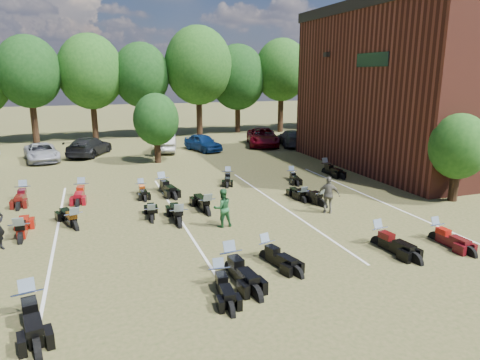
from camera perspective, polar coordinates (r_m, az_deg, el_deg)
name	(u,v)px	position (r m, az deg, el deg)	size (l,w,h in m)	color
ground	(267,232)	(17.37, 3.60, -6.91)	(160.00, 160.00, 0.00)	brown
car_2	(42,152)	(34.42, -24.94, 3.36)	(2.13, 4.63, 1.29)	#9C9DA5
car_3	(89,146)	(35.37, -19.46, 4.25)	(2.02, 4.98, 1.45)	black
car_4	(203,142)	(35.64, -4.97, 5.01)	(1.63, 4.05, 1.38)	navy
car_5	(166,143)	(35.61, -9.80, 4.89)	(1.52, 4.37, 1.44)	#A3A39F
car_6	(263,137)	(38.15, 3.04, 5.74)	(2.55, 5.52, 1.53)	#56040F
car_7	(292,138)	(38.22, 6.93, 5.59)	(1.99, 4.90, 1.42)	#36353A
person_green	(222,208)	(17.68, -2.36, -3.73)	(0.79, 0.61, 1.62)	#225D30
person_grey	(329,195)	(19.79, 11.74, -1.97)	(1.00, 0.42, 1.70)	#5F5C51
motorcycle_1	(30,316)	(12.97, -26.15, -16.01)	(0.80, 2.52, 1.40)	black
motorcycle_2	(219,286)	(13.20, -2.79, -13.95)	(0.68, 2.13, 1.19)	black
motorcycle_3	(231,272)	(14.04, -1.24, -12.14)	(0.80, 2.51, 1.40)	black
motorcycle_4	(266,259)	(14.98, 3.50, -10.42)	(0.70, 2.19, 1.22)	black
motorcycle_5	(378,245)	(16.89, 17.95, -8.22)	(0.76, 2.38, 1.33)	black
motorcycle_6	(435,240)	(18.19, 24.58, -7.23)	(0.70, 2.20, 1.22)	#490A0F
motorcycle_7	(21,241)	(18.37, -27.16, -7.30)	(0.79, 2.47, 1.38)	maroon
motorcycle_8	(75,229)	(18.91, -21.11, -6.10)	(0.76, 2.37, 1.32)	black
motorcycle_9	(152,222)	(18.88, -11.63, -5.45)	(0.65, 2.05, 1.14)	black
motorcycle_10	(179,226)	(18.18, -8.10, -6.06)	(0.79, 2.48, 1.38)	black
motorcycle_11	(207,214)	(19.49, -4.36, -4.58)	(0.79, 2.48, 1.38)	black
motorcycle_12	(321,206)	(20.94, 10.81, -3.47)	(0.79, 2.46, 1.37)	black
motorcycle_13	(303,202)	(21.49, 8.40, -2.93)	(0.64, 2.02, 1.13)	black
motorcycle_14	(24,199)	(24.33, -26.81, -2.31)	(0.78, 2.44, 1.36)	#4C0D0A
motorcycle_15	(82,196)	(23.73, -20.28, -2.04)	(0.78, 2.44, 1.36)	maroon
motorcycle_16	(163,191)	(23.72, -10.28, -1.39)	(0.81, 2.53, 1.41)	black
motorcycle_17	(142,193)	(23.37, -13.00, -1.76)	(0.64, 2.00, 1.12)	black
motorcycle_18	(228,181)	(25.48, -1.62, -0.11)	(0.67, 2.10, 1.17)	black
motorcycle_19	(291,180)	(25.95, 6.87, 0.05)	(0.65, 2.03, 1.13)	black
motorcycle_20	(325,173)	(28.07, 11.31, 0.94)	(0.76, 2.40, 1.34)	black
tree_line	(144,73)	(44.27, -12.62, 13.76)	(56.00, 6.00, 9.79)	black
young_tree_near_building	(459,146)	(23.45, 27.14, 4.00)	(2.80, 2.80, 4.16)	black
young_tree_midfield	(156,119)	(30.91, -11.12, 7.93)	(3.20, 3.20, 4.70)	black
parking_lines	(179,217)	(19.27, -8.20, -4.89)	(20.10, 14.00, 0.01)	silver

